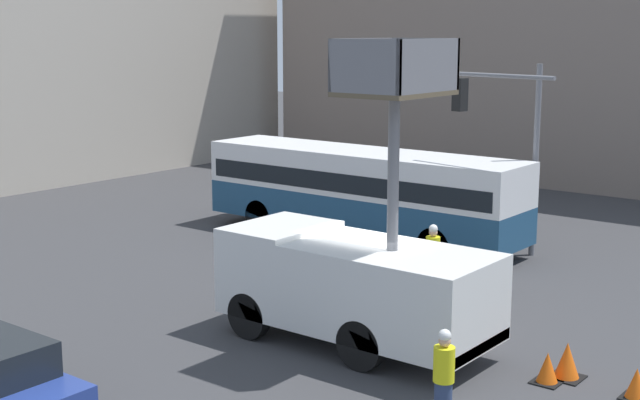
% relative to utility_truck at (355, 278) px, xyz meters
% --- Properties ---
extents(ground_plane, '(120.00, 120.00, 0.00)m').
position_rel_utility_truck_xyz_m(ground_plane, '(0.89, 0.16, -1.54)').
color(ground_plane, '#38383A').
extents(building_backdrop_side, '(10.00, 28.00, 14.14)m').
position_rel_utility_truck_xyz_m(building_backdrop_side, '(26.02, 5.98, 5.52)').
color(building_backdrop_side, gray).
rests_on(building_backdrop_side, ground_plane).
extents(utility_truck, '(2.50, 6.20, 6.70)m').
position_rel_utility_truck_xyz_m(utility_truck, '(0.00, 0.00, 0.00)').
color(utility_truck, silver).
rests_on(utility_truck, ground_plane).
extents(city_bus, '(2.55, 11.31, 2.98)m').
position_rel_utility_truck_xyz_m(city_bus, '(8.30, 5.76, 0.23)').
color(city_bus, navy).
rests_on(city_bus, ground_plane).
extents(traffic_light_pole, '(3.79, 3.54, 5.87)m').
position_rel_utility_truck_xyz_m(traffic_light_pole, '(8.58, 0.65, 2.46)').
color(traffic_light_pole, slate).
rests_on(traffic_light_pole, ground_plane).
extents(road_worker_near_truck, '(0.38, 0.38, 1.77)m').
position_rel_utility_truck_xyz_m(road_worker_near_truck, '(-2.30, -3.59, -0.67)').
color(road_worker_near_truck, navy).
rests_on(road_worker_near_truck, ground_plane).
extents(road_worker_directing, '(0.38, 0.38, 1.82)m').
position_rel_utility_truck_xyz_m(road_worker_directing, '(4.64, 0.81, -0.63)').
color(road_worker_directing, navy).
rests_on(road_worker_directing, ground_plane).
extents(traffic_cone_near_truck, '(0.65, 0.65, 0.74)m').
position_rel_utility_truck_xyz_m(traffic_cone_near_truck, '(1.09, -4.46, -1.19)').
color(traffic_cone_near_truck, black).
rests_on(traffic_cone_near_truck, ground_plane).
extents(traffic_cone_mid_road, '(0.53, 0.53, 0.61)m').
position_rel_utility_truck_xyz_m(traffic_cone_mid_road, '(0.93, -5.90, -1.26)').
color(traffic_cone_mid_road, black).
rests_on(traffic_cone_mid_road, ground_plane).
extents(traffic_cone_far_side, '(0.55, 0.55, 0.63)m').
position_rel_utility_truck_xyz_m(traffic_cone_far_side, '(0.61, -4.26, -1.25)').
color(traffic_cone_far_side, black).
rests_on(traffic_cone_far_side, ground_plane).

